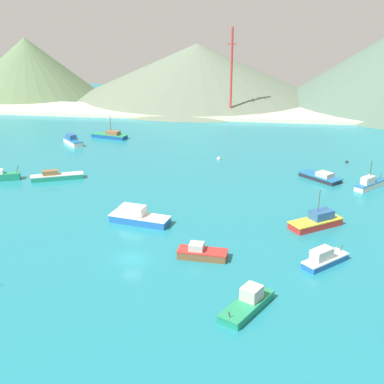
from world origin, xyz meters
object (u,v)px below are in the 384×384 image
Objects in this scene: fishing_boat_8 at (317,221)px; radio_tower at (231,72)px; fishing_boat_6 at (138,217)px; fishing_boat_7 at (248,303)px; fishing_boat_15 at (1,176)px; buoy_0 at (219,159)px; fishing_boat_11 at (369,184)px; buoy_1 at (347,162)px; fishing_boat_0 at (324,259)px; fishing_boat_13 at (321,177)px; fishing_boat_14 at (73,141)px; fishing_boat_1 at (110,135)px; fishing_boat_5 at (202,253)px; fishing_boat_10 at (56,176)px.

radio_tower is at bearing 103.03° from fishing_boat_8.
fishing_boat_6 is 1.18× the size of fishing_boat_7.
buoy_0 is at bearing 26.68° from fishing_boat_15.
buoy_1 is (-1.67, 17.14, -0.76)m from fishing_boat_11.
fishing_boat_0 is 0.79× the size of fishing_boat_13.
fishing_boat_13 is 24.93m from buoy_0.
fishing_boat_11 is 17.24m from buoy_1.
fishing_boat_14 is 29.80m from fishing_boat_15.
buoy_1 is (20.24, 62.10, -0.68)m from fishing_boat_7.
fishing_boat_0 is 0.94× the size of fishing_boat_14.
fishing_boat_15 is 9.43× the size of buoy_1.
fishing_boat_1 reaches higher than fishing_boat_14.
fishing_boat_6 is (21.47, -54.59, 0.29)m from fishing_boat_1.
fishing_boat_6 reaches higher than buoy_0.
fishing_boat_7 is 0.96× the size of fishing_boat_8.
fishing_boat_13 is at bearing 8.44° from fishing_boat_15.
fishing_boat_14 is (-40.71, 57.13, 0.20)m from fishing_boat_5.
fishing_boat_5 is 43.97m from fishing_boat_11.
fishing_boat_8 is 38.63m from buoy_1.
fishing_boat_7 is 50.53m from fishing_boat_13.
fishing_boat_8 is 11.71× the size of buoy_1.
fishing_boat_10 is 1.43× the size of fishing_boat_15.
radio_tower reaches higher than fishing_boat_1.
fishing_boat_1 is 62.06m from buoy_1.
fishing_boat_6 is at bearing -95.82° from radio_tower.
buoy_0 is (42.41, 21.32, -0.73)m from fishing_boat_15.
fishing_boat_6 is 39.46m from buoy_0.
fishing_boat_5 is 57.22m from buoy_1.
fishing_boat_6 is at bearing -58.06° from fishing_boat_14.
fishing_boat_11 is 34.51m from buoy_0.
fishing_boat_8 is 0.32× the size of radio_tower.
fishing_boat_13 is at bearing 74.97° from fishing_boat_7.
fishing_boat_14 reaches higher than fishing_boat_5.
fishing_boat_8 is at bearing -62.10° from buoy_0.
fishing_boat_6 reaches higher than fishing_boat_7.
buoy_0 is 1.16× the size of buoy_1.
fishing_boat_8 is 53.07m from fishing_boat_10.
fishing_boat_1 is 1.22× the size of fishing_boat_13.
fishing_boat_0 is 16.64m from fishing_boat_5.
fishing_boat_0 is 0.65× the size of fishing_boat_1.
fishing_boat_5 is at bearing -31.80° from fishing_boat_15.
radio_tower is at bearing 90.89° from buoy_0.
fishing_boat_10 is (-50.26, 29.12, -0.20)m from fishing_boat_0.
fishing_boat_14 is at bearing 167.96° from buoy_0.
fishing_boat_15 reaches higher than fishing_boat_10.
fishing_boat_0 is 7.60× the size of buoy_0.
buoy_0 is at bearing 98.33° from fishing_boat_7.
buoy_1 is 58.08m from radio_tower.
fishing_boat_8 is 10.07× the size of buoy_0.
fishing_boat_11 is at bearing 4.46° from fishing_boat_15.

